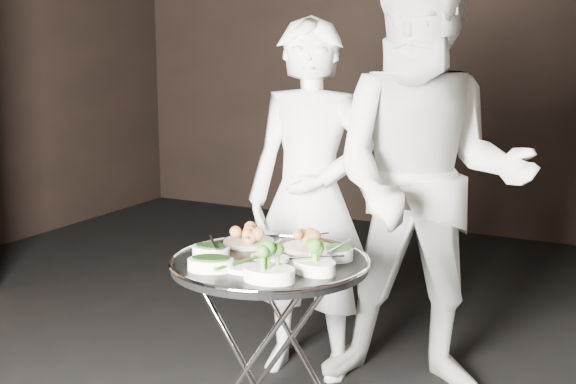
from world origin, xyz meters
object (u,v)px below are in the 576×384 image
at_px(tray_stand, 270,341).
at_px(waiter_right, 427,182).
at_px(serving_tray, 270,263).
at_px(waiter_left, 311,200).

relative_size(tray_stand, waiter_right, 0.37).
relative_size(tray_stand, serving_tray, 0.91).
distance_m(tray_stand, serving_tray, 0.31).
distance_m(serving_tray, waiter_left, 0.65).
xyz_separation_m(tray_stand, waiter_right, (0.39, 0.69, 0.55)).
xyz_separation_m(serving_tray, waiter_right, (0.39, 0.69, 0.23)).
bearing_deg(waiter_right, serving_tray, -132.96).
bearing_deg(tray_stand, waiter_right, 60.52).
relative_size(serving_tray, waiter_left, 0.47).
distance_m(serving_tray, waiter_right, 0.83).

